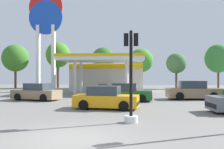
# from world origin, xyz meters

# --- Properties ---
(ground_plane) EXTENTS (90.00, 90.00, 0.00)m
(ground_plane) POSITION_xyz_m (0.00, 0.00, 0.00)
(ground_plane) COLOR slate
(ground_plane) RESTS_ON ground
(gas_station) EXTENTS (9.48, 13.08, 4.36)m
(gas_station) POSITION_xyz_m (-1.36, 25.62, 2.10)
(gas_station) COLOR beige
(gas_station) RESTS_ON ground
(station_pole_sign) EXTENTS (4.41, 0.56, 13.09)m
(station_pole_sign) POSITION_xyz_m (-9.07, 22.87, 8.43)
(station_pole_sign) COLOR white
(station_pole_sign) RESTS_ON ground
(car_0) EXTENTS (4.19, 2.07, 1.46)m
(car_0) POSITION_xyz_m (1.57, 11.98, 0.66)
(car_0) COLOR black
(car_0) RESTS_ON ground
(car_1) EXTENTS (4.30, 2.60, 1.44)m
(car_1) POSITION_xyz_m (-6.00, 12.11, 0.65)
(car_1) COLOR black
(car_1) RESTS_ON ground
(car_4) EXTENTS (4.17, 2.21, 1.43)m
(car_4) POSITION_xyz_m (0.41, 7.29, 0.65)
(car_4) COLOR black
(car_4) RESTS_ON ground
(car_6) EXTENTS (4.63, 2.26, 1.62)m
(car_6) POSITION_xyz_m (7.34, 13.93, 0.73)
(car_6) COLOR black
(car_6) RESTS_ON ground
(traffic_signal_1) EXTENTS (0.65, 0.66, 4.11)m
(traffic_signal_1) POSITION_xyz_m (1.99, 2.93, 1.73)
(traffic_signal_1) COLOR silver
(traffic_signal_1) RESTS_ON ground
(tree_0) EXTENTS (4.27, 4.27, 7.07)m
(tree_0) POSITION_xyz_m (-16.86, 30.53, 4.86)
(tree_0) COLOR brown
(tree_0) RESTS_ON ground
(tree_1) EXTENTS (3.99, 3.99, 7.61)m
(tree_1) POSITION_xyz_m (-10.29, 32.12, 5.46)
(tree_1) COLOR brown
(tree_1) RESTS_ON ground
(tree_2) EXTENTS (3.64, 3.64, 6.69)m
(tree_2) POSITION_xyz_m (-2.73, 32.40, 4.91)
(tree_2) COLOR brown
(tree_2) RESTS_ON ground
(tree_3) EXTENTS (3.99, 3.99, 6.49)m
(tree_3) POSITION_xyz_m (3.48, 32.89, 4.52)
(tree_3) COLOR brown
(tree_3) RESTS_ON ground
(tree_4) EXTENTS (3.08, 3.08, 5.49)m
(tree_4) POSITION_xyz_m (8.81, 30.59, 3.91)
(tree_4) COLOR brown
(tree_4) RESTS_ON ground
(tree_5) EXTENTS (4.07, 4.07, 6.96)m
(tree_5) POSITION_xyz_m (15.43, 31.63, 4.71)
(tree_5) COLOR brown
(tree_5) RESTS_ON ground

